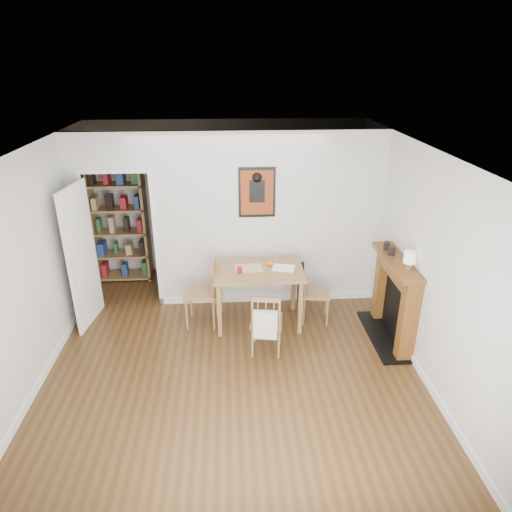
{
  "coord_description": "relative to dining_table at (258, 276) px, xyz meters",
  "views": [
    {
      "loc": [
        0.0,
        -4.88,
        3.53
      ],
      "look_at": [
        0.34,
        0.6,
        1.1
      ],
      "focal_mm": 32.0,
      "sensor_mm": 36.0,
      "label": 1
    }
  ],
  "objects": [
    {
      "name": "ceramic_jar_a",
      "position": [
        1.7,
        -0.35,
        0.48
      ],
      "size": [
        0.1,
        0.1,
        0.12
      ],
      "primitive_type": "cylinder",
      "color": "black",
      "rests_on": "fireplace"
    },
    {
      "name": "fireplace",
      "position": [
        1.78,
        -0.49,
        -0.12
      ],
      "size": [
        0.45,
        1.25,
        1.16
      ],
      "color": "brown",
      "rests_on": "ground"
    },
    {
      "name": "notebook",
      "position": [
        0.35,
        0.01,
        0.11
      ],
      "size": [
        0.35,
        0.29,
        0.02
      ],
      "primitive_type": "cube",
      "rotation": [
        0.0,
        0.0,
        -0.26
      ],
      "color": "white",
      "rests_on": "dining_table"
    },
    {
      "name": "dining_table",
      "position": [
        0.0,
        0.0,
        0.0
      ],
      "size": [
        1.22,
        0.78,
        0.83
      ],
      "color": "olive",
      "rests_on": "ground"
    },
    {
      "name": "mantel_lamp",
      "position": [
        1.76,
        -0.78,
        0.57
      ],
      "size": [
        0.15,
        0.15,
        0.23
      ],
      "color": "silver",
      "rests_on": "fireplace"
    },
    {
      "name": "room_shell",
      "position": [
        -0.28,
        0.6,
        0.56
      ],
      "size": [
        5.2,
        5.2,
        5.2
      ],
      "color": "silver",
      "rests_on": "ground"
    },
    {
      "name": "red_glass",
      "position": [
        -0.26,
        -0.1,
        0.14
      ],
      "size": [
        0.07,
        0.07,
        0.09
      ],
      "primitive_type": "cylinder",
      "color": "maroon",
      "rests_on": "dining_table"
    },
    {
      "name": "ceramic_jar_b",
      "position": [
        1.69,
        -0.18,
        0.48
      ],
      "size": [
        0.09,
        0.09,
        0.11
      ],
      "primitive_type": "cylinder",
      "color": "black",
      "rests_on": "fireplace"
    },
    {
      "name": "chair_front",
      "position": [
        0.05,
        -0.7,
        -0.3
      ],
      "size": [
        0.49,
        0.54,
        0.86
      ],
      "color": "#A4724C",
      "rests_on": "ground"
    },
    {
      "name": "chair_right",
      "position": [
        0.8,
        0.02,
        -0.29
      ],
      "size": [
        0.54,
        0.49,
        0.86
      ],
      "color": "#A4724C",
      "rests_on": "ground"
    },
    {
      "name": "bookshelf",
      "position": [
        -2.18,
        1.56,
        0.31
      ],
      "size": [
        0.89,
        0.36,
        2.11
      ],
      "color": "olive",
      "rests_on": "ground"
    },
    {
      "name": "orange_fruit",
      "position": [
        0.16,
        0.11,
        0.14
      ],
      "size": [
        0.08,
        0.08,
        0.08
      ],
      "primitive_type": "sphere",
      "color": "orange",
      "rests_on": "dining_table"
    },
    {
      "name": "placemat",
      "position": [
        -0.13,
        0.04,
        0.1
      ],
      "size": [
        0.39,
        0.31,
        0.0
      ],
      "primitive_type": "cube",
      "rotation": [
        0.0,
        0.0,
        0.07
      ],
      "color": "beige",
      "rests_on": "dining_table"
    },
    {
      "name": "chair_left",
      "position": [
        -0.8,
        0.02,
        -0.25
      ],
      "size": [
        0.53,
        0.53,
        0.97
      ],
      "color": "#A4724C",
      "rests_on": "ground"
    },
    {
      "name": "ground",
      "position": [
        -0.38,
        -0.74,
        -0.73
      ],
      "size": [
        5.2,
        5.2,
        0.0
      ],
      "primitive_type": "plane",
      "color": "#4F3219",
      "rests_on": "ground"
    }
  ]
}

